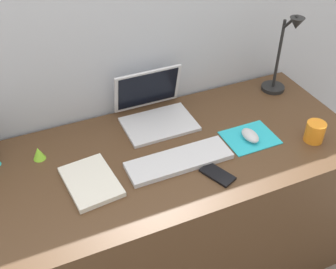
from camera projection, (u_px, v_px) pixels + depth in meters
name	position (u px, v px, depth m)	size (l,w,h in m)	color
ground_plane	(164.00, 265.00, 2.10)	(6.00, 6.00, 0.00)	slate
back_wall	(130.00, 105.00, 1.92)	(2.83, 0.05, 1.46)	#B2B7C1
desk	(163.00, 216.00, 1.87)	(1.63, 0.69, 0.74)	#4C331E
laptop	(154.00, 108.00, 1.79)	(0.30, 0.26, 0.21)	silver
keyboard	(179.00, 160.00, 1.60)	(0.41, 0.13, 0.02)	silver
mousepad	(250.00, 138.00, 1.72)	(0.21, 0.17, 0.00)	#28B7CC
mouse	(250.00, 135.00, 1.70)	(0.06, 0.10, 0.03)	silver
cell_phone	(217.00, 174.00, 1.54)	(0.06, 0.13, 0.01)	black
desk_lamp	(283.00, 57.00, 1.88)	(0.11, 0.16, 0.40)	black
notebook_pad	(91.00, 182.00, 1.51)	(0.17, 0.24, 0.02)	silver
coffee_mug	(315.00, 132.00, 1.68)	(0.08, 0.08, 0.08)	orange
toy_figurine_lime	(39.00, 153.00, 1.60)	(0.05, 0.05, 0.05)	#8CDB33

